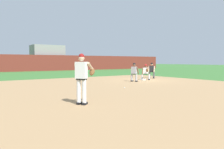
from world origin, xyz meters
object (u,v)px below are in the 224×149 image
baseball (124,88)px  umpire (152,70)px  first_baseman (146,71)px  first_base_bag (143,80)px  pitcher (82,76)px  baserunner (134,71)px

baseball → umpire: bearing=34.0°
umpire → first_baseman: bearing=-150.4°
umpire → baseball: bearing=-146.0°
first_base_bag → baseball: bearing=-143.0°
baseball → pitcher: 5.18m
first_base_bag → pitcher: (-8.87, -6.43, 1.01)m
pitcher → first_baseman: pitcher is taller
pitcher → baserunner: pitcher is taller
pitcher → first_baseman: 11.30m
baseball → first_baseman: 6.25m
pitcher → first_baseman: (9.26, 6.48, -0.33)m
first_base_bag → first_baseman: size_ratio=0.28×
baserunner → umpire: size_ratio=1.00×
pitcher → first_base_bag: bearing=35.9°
first_base_bag → baserunner: bearing=-157.4°
baserunner → first_baseman: bearing=19.6°
first_baseman → umpire: 1.83m
baseball → first_baseman: (5.08, 3.59, 0.69)m
baseball → umpire: 8.08m
baserunner → umpire: bearing=24.4°
first_base_bag → first_baseman: 0.79m
first_base_bag → first_baseman: first_baseman is taller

